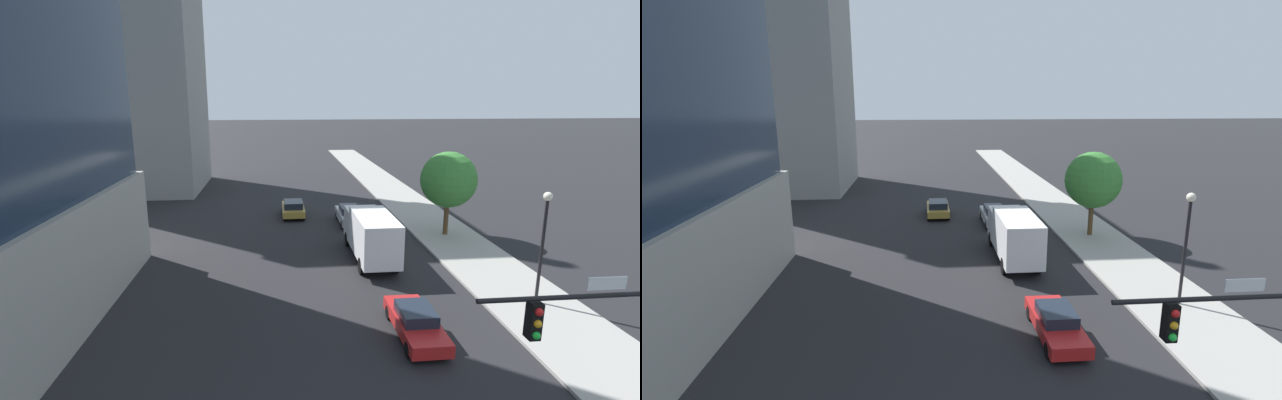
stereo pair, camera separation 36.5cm
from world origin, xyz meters
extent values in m
cube|color=#9E9B93|center=(8.95, 20.00, 0.07)|extent=(4.93, 120.00, 0.15)
cube|color=gray|center=(-19.10, 46.21, 16.02)|extent=(13.90, 13.13, 32.04)
cylinder|color=black|center=(4.12, 4.46, 5.08)|extent=(5.53, 0.14, 0.14)
cube|color=black|center=(2.99, 4.46, 4.46)|extent=(0.32, 0.36, 1.05)
sphere|color=red|center=(2.99, 4.27, 4.80)|extent=(0.22, 0.22, 0.22)
sphere|color=orange|center=(2.99, 4.27, 4.46)|extent=(0.22, 0.22, 0.22)
sphere|color=green|center=(2.99, 4.27, 4.12)|extent=(0.22, 0.22, 0.22)
cube|color=white|center=(4.95, 4.46, 5.43)|extent=(1.10, 0.04, 0.36)
cylinder|color=black|center=(9.18, 13.83, 2.80)|extent=(0.16, 0.16, 5.29)
sphere|color=silver|center=(9.18, 13.83, 5.62)|extent=(0.44, 0.44, 0.44)
cylinder|color=brown|center=(8.86, 25.39, 1.46)|extent=(0.36, 0.36, 2.62)
sphere|color=#387F33|center=(8.86, 25.39, 4.32)|extent=(4.13, 4.13, 4.13)
cube|color=#B7B7BC|center=(2.17, 29.48, 0.63)|extent=(1.75, 4.64, 0.69)
cube|color=#19212D|center=(2.17, 29.33, 1.25)|extent=(1.47, 2.10, 0.55)
cylinder|color=black|center=(1.40, 31.06, 0.33)|extent=(0.22, 0.67, 0.67)
cylinder|color=black|center=(2.94, 31.06, 0.33)|extent=(0.22, 0.67, 0.67)
cylinder|color=black|center=(1.40, 27.90, 0.33)|extent=(0.22, 0.67, 0.67)
cylinder|color=black|center=(2.94, 27.90, 0.33)|extent=(0.22, 0.67, 0.67)
cube|color=#AD8938|center=(-2.34, 32.36, 0.59)|extent=(1.90, 4.37, 0.56)
cube|color=#19212D|center=(-2.34, 31.94, 1.14)|extent=(1.60, 2.20, 0.55)
cylinder|color=black|center=(-3.18, 33.85, 0.35)|extent=(0.22, 0.71, 0.71)
cylinder|color=black|center=(-1.50, 33.85, 0.35)|extent=(0.22, 0.71, 0.71)
cylinder|color=black|center=(-3.18, 30.88, 0.35)|extent=(0.22, 0.71, 0.71)
cylinder|color=black|center=(-1.50, 30.88, 0.35)|extent=(0.22, 0.71, 0.71)
cube|color=red|center=(2.17, 11.53, 0.55)|extent=(1.73, 4.71, 0.56)
cube|color=#19212D|center=(2.17, 11.51, 1.08)|extent=(1.45, 1.98, 0.50)
cylinder|color=black|center=(1.41, 13.13, 0.32)|extent=(0.22, 0.64, 0.64)
cylinder|color=black|center=(2.93, 13.13, 0.32)|extent=(0.22, 0.64, 0.64)
cylinder|color=black|center=(1.41, 9.92, 0.32)|extent=(0.22, 0.64, 0.64)
cylinder|color=black|center=(2.93, 9.92, 0.32)|extent=(0.22, 0.64, 0.64)
cube|color=silver|center=(2.17, 23.85, 1.64)|extent=(2.29, 2.11, 2.08)
cube|color=white|center=(2.17, 20.00, 1.89)|extent=(2.29, 5.29, 2.59)
cylinder|color=black|center=(1.16, 23.85, 0.50)|extent=(0.30, 1.00, 1.00)
cylinder|color=black|center=(3.18, 23.85, 0.50)|extent=(0.30, 1.00, 1.00)
cylinder|color=black|center=(1.16, 18.68, 0.50)|extent=(0.30, 1.00, 1.00)
cylinder|color=black|center=(3.18, 18.68, 0.50)|extent=(0.30, 1.00, 1.00)
camera|label=1|loc=(-3.78, -5.79, 10.29)|focal=25.03mm
camera|label=2|loc=(-3.41, -5.82, 10.29)|focal=25.03mm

